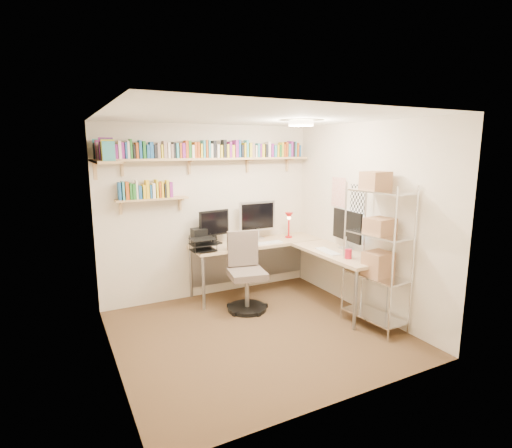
# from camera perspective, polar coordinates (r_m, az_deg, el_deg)

# --- Properties ---
(ground) EXTENTS (3.20, 3.20, 0.00)m
(ground) POSITION_cam_1_polar(r_m,az_deg,el_deg) (4.94, 0.15, -15.25)
(ground) COLOR #3F2C1B
(ground) RESTS_ON ground
(room_shell) EXTENTS (3.24, 3.04, 2.52)m
(room_shell) POSITION_cam_1_polar(r_m,az_deg,el_deg) (4.48, 0.20, 2.85)
(room_shell) COLOR beige
(room_shell) RESTS_ON ground
(wall_shelves) EXTENTS (3.12, 1.09, 0.80)m
(wall_shelves) POSITION_cam_1_polar(r_m,az_deg,el_deg) (5.48, -10.31, 9.13)
(wall_shelves) COLOR tan
(wall_shelves) RESTS_ON ground
(corner_desk) EXTENTS (2.12, 2.07, 1.38)m
(corner_desk) POSITION_cam_1_polar(r_m,az_deg,el_deg) (5.77, 1.98, -3.06)
(corner_desk) COLOR tan
(corner_desk) RESTS_ON ground
(office_chair) EXTENTS (0.56, 0.57, 1.06)m
(office_chair) POSITION_cam_1_polar(r_m,az_deg,el_deg) (5.46, -1.47, -7.61)
(office_chair) COLOR black
(office_chair) RESTS_ON ground
(wire_rack) EXTENTS (0.44, 0.79, 1.90)m
(wire_rack) POSITION_cam_1_polar(r_m,az_deg,el_deg) (4.95, 16.97, -1.79)
(wire_rack) COLOR silver
(wire_rack) RESTS_ON ground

